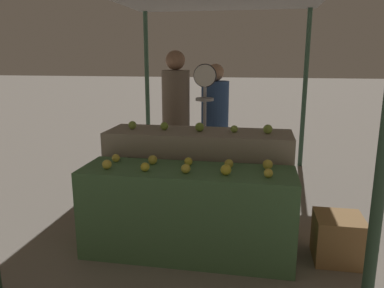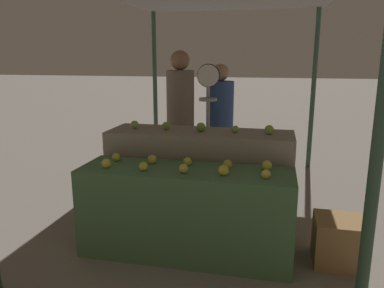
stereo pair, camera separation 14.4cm
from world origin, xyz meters
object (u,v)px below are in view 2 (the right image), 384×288
object	(u,v)px
produce_scale	(208,105)
wooden_crate_side	(338,241)
person_vendor_at_scale	(180,112)
person_customer_left	(220,119)

from	to	relation	value
produce_scale	wooden_crate_side	xyz separation A→B (m)	(1.30, -1.04, -0.97)
person_vendor_at_scale	wooden_crate_side	distance (m)	2.35
produce_scale	wooden_crate_side	size ratio (longest dim) A/B	4.15
person_customer_left	wooden_crate_side	xyz separation A→B (m)	(1.25, -1.60, -0.73)
wooden_crate_side	person_customer_left	bearing A→B (deg)	127.97
produce_scale	wooden_crate_side	distance (m)	1.93
produce_scale	person_customer_left	size ratio (longest dim) A/B	1.01
person_vendor_at_scale	wooden_crate_side	xyz separation A→B (m)	(1.71, -1.38, -0.84)
produce_scale	person_vendor_at_scale	world-z (taller)	person_vendor_at_scale
produce_scale	person_customer_left	bearing A→B (deg)	84.99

